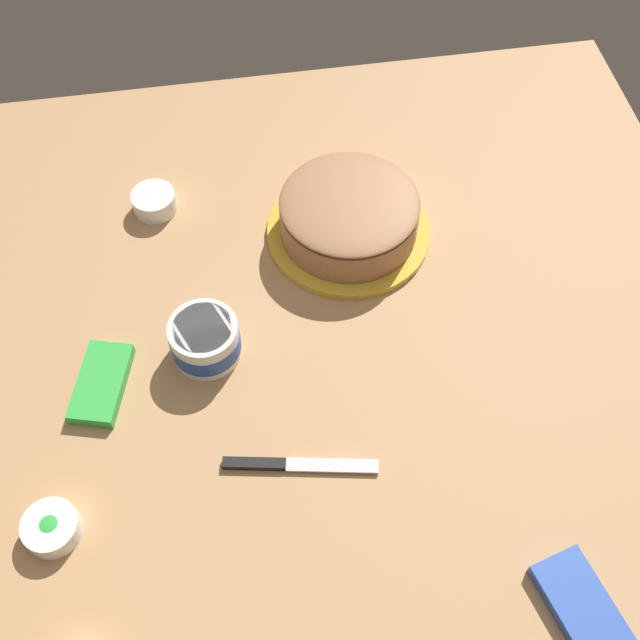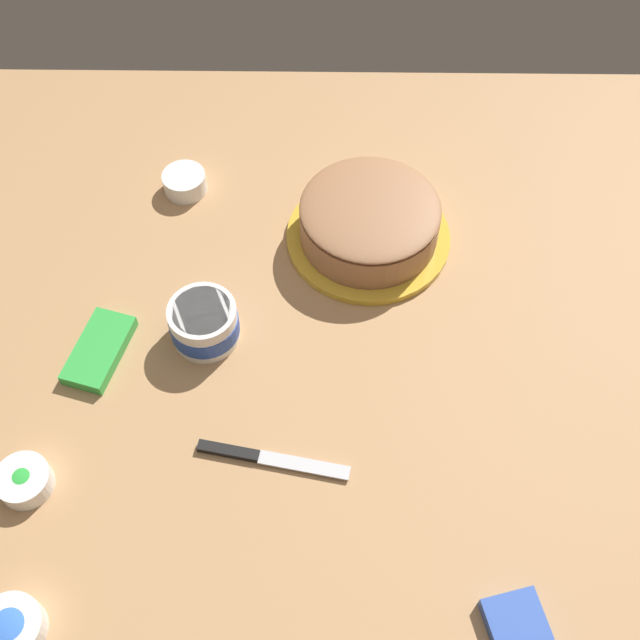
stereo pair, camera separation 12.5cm
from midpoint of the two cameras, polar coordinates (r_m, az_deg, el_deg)
name	(u,v)px [view 2 (the right image)]	position (r m, az deg, el deg)	size (l,w,h in m)	color
ground_plane	(291,388)	(1.28, 0.68, -5.10)	(1.54, 1.54, 0.00)	tan
frosted_cake	(369,223)	(1.42, 6.10, 6.80)	(0.30, 0.30, 0.10)	gold
frosting_tub	(204,323)	(1.30, -5.65, -0.39)	(0.11, 0.11, 0.08)	white
spreading_knife	(259,457)	(1.22, -1.44, -10.04)	(0.06, 0.24, 0.01)	silver
sprinkle_bowl_blue	(11,627)	(1.18, -18.39, -20.49)	(0.09, 0.09, 0.04)	white
sprinkle_bowl_green	(24,480)	(1.25, -17.84, -11.14)	(0.08, 0.08, 0.04)	white
sprinkle_bowl_orange	(185,182)	(1.53, -7.40, 9.69)	(0.08, 0.08, 0.04)	white
candy_box_upper	(99,350)	(1.33, -13.04, -2.32)	(0.14, 0.07, 0.02)	green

